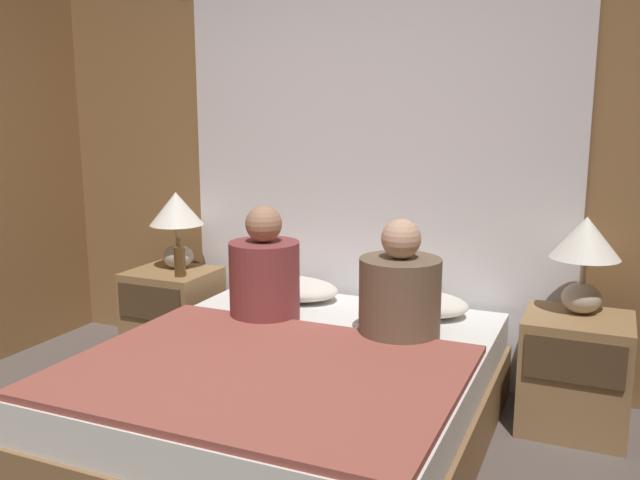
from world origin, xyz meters
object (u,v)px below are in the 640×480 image
at_px(lamp_left, 177,218).
at_px(lamp_right, 585,249).
at_px(pillow_left, 293,289).
at_px(nightstand_right, 575,373).
at_px(person_left_in_bed, 264,275).
at_px(bed, 295,398).
at_px(pillow_right, 418,303).
at_px(nightstand_left, 173,315).
at_px(beer_bottle_on_left_stand, 180,261).
at_px(person_right_in_bed, 400,292).

distance_m(lamp_left, lamp_right, 2.31).
distance_m(lamp_right, pillow_left, 1.56).
distance_m(nightstand_right, lamp_right, 0.59).
bearing_deg(lamp_right, person_left_in_bed, -164.32).
height_order(bed, lamp_right, lamp_right).
relative_size(nightstand_right, pillow_right, 1.05).
xyz_separation_m(nightstand_left, beer_bottle_on_left_stand, (0.13, -0.09, 0.37)).
height_order(nightstand_left, pillow_left, pillow_left).
bearing_deg(person_left_in_bed, bed, -46.05).
bearing_deg(lamp_left, bed, -33.46).
bearing_deg(lamp_left, pillow_left, -2.14).
distance_m(nightstand_left, person_left_in_bed, 0.98).
height_order(nightstand_right, person_left_in_bed, person_left_in_bed).
distance_m(lamp_right, beer_bottle_on_left_stand, 2.20).
relative_size(nightstand_right, person_right_in_bed, 0.99).
xyz_separation_m(nightstand_left, person_right_in_bed, (1.54, -0.34, 0.40)).
bearing_deg(person_left_in_bed, nightstand_left, 157.37).
bearing_deg(person_left_in_bed, lamp_right, 15.68).
bearing_deg(pillow_left, nightstand_left, -176.71).
xyz_separation_m(person_right_in_bed, beer_bottle_on_left_stand, (-1.41, 0.25, -0.03)).
bearing_deg(person_right_in_bed, lamp_right, 28.33).
distance_m(lamp_left, pillow_right, 1.56).
height_order(nightstand_left, nightstand_right, same).
height_order(pillow_right, beer_bottle_on_left_stand, beer_bottle_on_left_stand).
height_order(pillow_right, person_left_in_bed, person_left_in_bed).
bearing_deg(pillow_right, person_right_in_bed, -87.37).
bearing_deg(bed, beer_bottle_on_left_stand, 149.86).
height_order(bed, pillow_left, pillow_left).
bearing_deg(beer_bottle_on_left_stand, nightstand_right, 2.46).
bearing_deg(beer_bottle_on_left_stand, lamp_left, 127.74).
bearing_deg(lamp_left, nightstand_left, -90.00).
height_order(pillow_left, pillow_right, same).
relative_size(nightstand_left, lamp_left, 1.19).
height_order(nightstand_left, person_right_in_bed, person_right_in_bed).
height_order(bed, lamp_left, lamp_left).
xyz_separation_m(lamp_right, beer_bottle_on_left_stand, (-2.18, -0.17, -0.22)).
height_order(nightstand_left, pillow_right, pillow_right).
bearing_deg(nightstand_right, pillow_right, 176.71).
distance_m(nightstand_right, pillow_right, 0.83).
relative_size(lamp_right, beer_bottle_on_left_stand, 2.02).
bearing_deg(nightstand_left, person_left_in_bed, -22.63).
height_order(nightstand_right, lamp_left, lamp_left).
bearing_deg(lamp_right, beer_bottle_on_left_stand, -175.58).
distance_m(nightstand_right, person_right_in_bed, 0.94).
distance_m(lamp_left, beer_bottle_on_left_stand, 0.31).
xyz_separation_m(bed, lamp_right, (1.16, 0.76, 0.64)).
distance_m(bed, lamp_left, 1.53).
height_order(bed, nightstand_right, nightstand_right).
relative_size(nightstand_left, lamp_right, 1.19).
relative_size(bed, pillow_left, 3.59).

